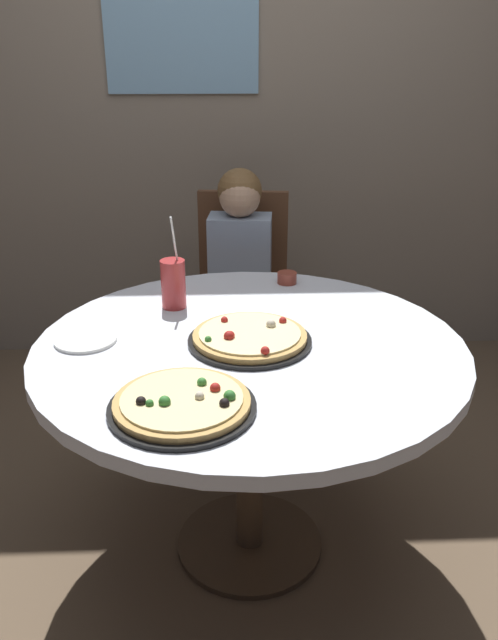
# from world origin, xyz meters

# --- Properties ---
(ground_plane) EXTENTS (8.00, 8.00, 0.00)m
(ground_plane) POSITION_xyz_m (0.00, 0.00, 0.00)
(ground_plane) COLOR brown
(wall_with_window) EXTENTS (5.20, 0.14, 2.90)m
(wall_with_window) POSITION_xyz_m (-0.00, 1.60, 1.45)
(wall_with_window) COLOR gray
(wall_with_window) RESTS_ON ground_plane
(dining_table) EXTENTS (1.25, 1.25, 0.75)m
(dining_table) POSITION_xyz_m (0.00, 0.00, 0.66)
(dining_table) COLOR silver
(dining_table) RESTS_ON ground_plane
(chair_wooden) EXTENTS (0.44, 0.44, 0.95)m
(chair_wooden) POSITION_xyz_m (0.01, 1.03, 0.53)
(chair_wooden) COLOR brown
(chair_wooden) RESTS_ON ground_plane
(diner_child) EXTENTS (0.29, 0.42, 1.08)m
(diner_child) POSITION_xyz_m (-0.01, 0.85, 0.48)
(diner_child) COLOR #3F4766
(diner_child) RESTS_ON ground_plane
(pizza_veggie) EXTENTS (0.36, 0.36, 0.05)m
(pizza_veggie) POSITION_xyz_m (-0.00, -0.00, 0.77)
(pizza_veggie) COLOR black
(pizza_veggie) RESTS_ON dining_table
(pizza_cheese) EXTENTS (0.35, 0.35, 0.05)m
(pizza_cheese) POSITION_xyz_m (-0.17, -0.36, 0.77)
(pizza_cheese) COLOR black
(pizza_cheese) RESTS_ON dining_table
(soda_cup) EXTENTS (0.08, 0.08, 0.31)m
(soda_cup) POSITION_xyz_m (-0.24, 0.28, 0.83)
(soda_cup) COLOR #B73333
(soda_cup) RESTS_ON dining_table
(sauce_bowl) EXTENTS (0.07, 0.07, 0.04)m
(sauce_bowl) POSITION_xyz_m (0.16, 0.50, 0.77)
(sauce_bowl) COLOR brown
(sauce_bowl) RESTS_ON dining_table
(plate_small) EXTENTS (0.18, 0.18, 0.01)m
(plate_small) POSITION_xyz_m (-0.48, 0.03, 0.76)
(plate_small) COLOR white
(plate_small) RESTS_ON dining_table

